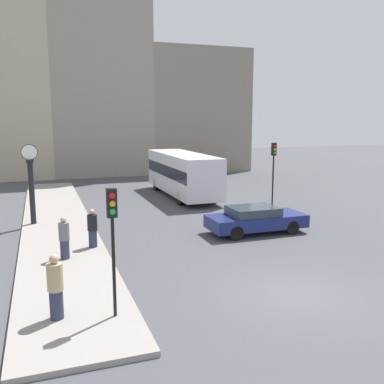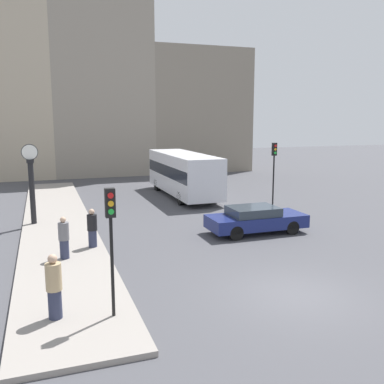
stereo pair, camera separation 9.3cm
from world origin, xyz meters
TOP-DOWN VIEW (x-y plane):
  - ground_plane at (0.00, 0.00)m, footprint 120.00×120.00m
  - sidewalk_corner at (-6.59, 11.80)m, footprint 3.36×27.61m
  - building_row at (-0.94, 31.24)m, footprint 26.70×5.00m
  - sedan_car at (2.25, 6.91)m, footprint 4.68×1.88m
  - bus_distant at (2.06, 17.32)m, footprint 2.54×9.35m
  - traffic_light_near at (-5.59, 0.12)m, footprint 0.26×0.24m
  - traffic_light_far at (5.89, 11.61)m, footprint 0.26×0.24m
  - street_clock at (-7.73, 11.74)m, footprint 0.79×0.34m
  - pedestrian_tan_coat at (-7.07, 0.50)m, footprint 0.42×0.42m
  - pedestrian_grey_jacket at (-6.57, 5.53)m, footprint 0.40×0.40m
  - pedestrian_black_jacket at (-5.39, 6.69)m, footprint 0.40×0.40m

SIDE VIEW (x-z plane):
  - ground_plane at x=0.00m, z-range 0.00..0.00m
  - sidewalk_corner at x=-6.59m, z-range 0.00..0.16m
  - sedan_car at x=2.25m, z-range 0.03..1.32m
  - pedestrian_black_jacket at x=-5.39m, z-range 0.14..1.74m
  - pedestrian_grey_jacket at x=-6.57m, z-range 0.14..1.76m
  - pedestrian_tan_coat at x=-7.07m, z-range 0.14..1.91m
  - bus_distant at x=2.06m, z-range 0.21..3.20m
  - street_clock at x=-7.73m, z-range 0.19..4.19m
  - traffic_light_near at x=-5.59m, z-range 0.92..4.40m
  - traffic_light_far at x=5.89m, z-range 0.85..4.82m
  - building_row at x=-0.94m, z-range -1.38..17.74m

